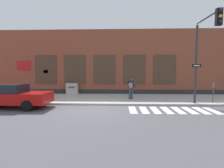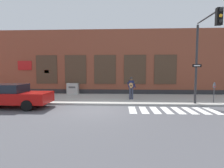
% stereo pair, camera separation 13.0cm
% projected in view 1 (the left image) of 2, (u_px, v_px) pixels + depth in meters
% --- Properties ---
extents(ground_plane, '(160.00, 160.00, 0.00)m').
position_uv_depth(ground_plane, '(96.00, 110.00, 10.64)').
color(ground_plane, '#4C4C51').
extents(sidewalk, '(28.00, 5.02, 0.13)m').
position_uv_depth(sidewalk, '(102.00, 99.00, 14.54)').
color(sidewalk, '#ADAAA3').
rests_on(sidewalk, ground).
extents(building_backdrop, '(28.00, 4.06, 6.31)m').
position_uv_depth(building_backdrop, '(106.00, 63.00, 18.77)').
color(building_backdrop, brown).
rests_on(building_backdrop, ground).
extents(crosswalk, '(5.20, 1.90, 0.01)m').
position_uv_depth(crosswalk, '(172.00, 110.00, 10.56)').
color(crosswalk, silver).
rests_on(crosswalk, ground).
extents(red_car, '(4.60, 1.99, 1.53)m').
position_uv_depth(red_car, '(13.00, 96.00, 11.17)').
color(red_car, '#B20F0C').
rests_on(red_car, ground).
extents(busker, '(0.76, 0.61, 1.74)m').
position_uv_depth(busker, '(131.00, 87.00, 13.73)').
color(busker, '#33384C').
rests_on(busker, sidewalk).
extents(traffic_light, '(0.60, 3.05, 5.51)m').
position_uv_depth(traffic_light, '(204.00, 46.00, 10.78)').
color(traffic_light, '#2D2D30').
rests_on(traffic_light, sidewalk).
extents(parking_meter, '(0.13, 0.11, 1.44)m').
position_uv_depth(parking_meter, '(213.00, 89.00, 12.43)').
color(parking_meter, '#47474C').
rests_on(parking_meter, sidewalk).
extents(utility_box, '(1.06, 0.64, 1.05)m').
position_uv_depth(utility_box, '(72.00, 89.00, 16.66)').
color(utility_box, '#ADADA8').
rests_on(utility_box, sidewalk).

